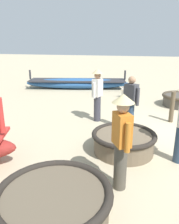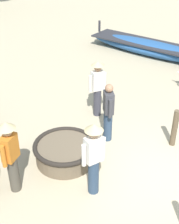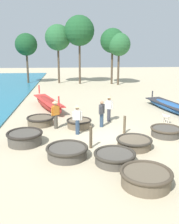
{
  "view_description": "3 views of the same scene",
  "coord_description": "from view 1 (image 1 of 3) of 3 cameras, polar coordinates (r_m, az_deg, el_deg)",
  "views": [
    {
      "loc": [
        -6.11,
        1.38,
        2.4
      ],
      "look_at": [
        -1.46,
        2.76,
        0.88
      ],
      "focal_mm": 35.0,
      "sensor_mm": 36.0,
      "label": 1
    },
    {
      "loc": [
        -4.62,
        -2.89,
        4.77
      ],
      "look_at": [
        -0.71,
        2.02,
        0.97
      ],
      "focal_mm": 50.0,
      "sensor_mm": 36.0,
      "label": 2
    },
    {
      "loc": [
        -1.81,
        -12.73,
        4.83
      ],
      "look_at": [
        -0.89,
        2.13,
        0.87
      ],
      "focal_mm": 42.0,
      "sensor_mm": 36.0,
      "label": 3
    }
  ],
  "objects": [
    {
      "name": "coracle_far_left",
      "position": [
        3.33,
        -9.21,
        -22.39
      ],
      "size": [
        1.65,
        1.65,
        0.5
      ],
      "color": "brown",
      "rests_on": "ground"
    },
    {
      "name": "mooring_post_inland",
      "position": [
        7.34,
        20.78,
        1.21
      ],
      "size": [
        0.14,
        0.14,
        0.99
      ],
      "primitive_type": "cylinder",
      "color": "brown",
      "rests_on": "ground"
    },
    {
      "name": "coracle_front_left",
      "position": [
        5.1,
        8.9,
        -7.55
      ],
      "size": [
        1.47,
        1.47,
        0.48
      ],
      "color": "brown",
      "rests_on": "ground"
    },
    {
      "name": "dog",
      "position": [
        10.29,
        9.91,
        5.81
      ],
      "size": [
        0.4,
        0.64,
        0.55
      ],
      "color": "beige",
      "rests_on": "ground"
    },
    {
      "name": "long_boat_white_hull",
      "position": [
        12.29,
        -3.2,
        7.55
      ],
      "size": [
        2.6,
        5.84,
        1.0
      ],
      "color": "#285693",
      "rests_on": "ground"
    },
    {
      "name": "fisherman_by_coracle",
      "position": [
        6.86,
        2.08,
        5.29
      ],
      "size": [
        0.52,
        0.36,
        1.67
      ],
      "color": "#383842",
      "rests_on": "ground"
    },
    {
      "name": "fisherman_with_hat",
      "position": [
        6.16,
        10.71,
        2.41
      ],
      "size": [
        0.36,
        0.47,
        1.57
      ],
      "color": "#2D425B",
      "rests_on": "ground"
    },
    {
      "name": "fisherman_standing_right",
      "position": [
        3.59,
        8.39,
        -6.47
      ],
      "size": [
        0.46,
        0.37,
        1.67
      ],
      "color": "#4C473D",
      "rests_on": "ground"
    }
  ]
}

